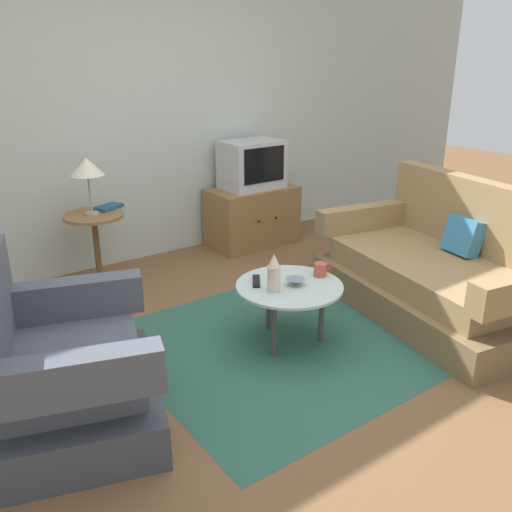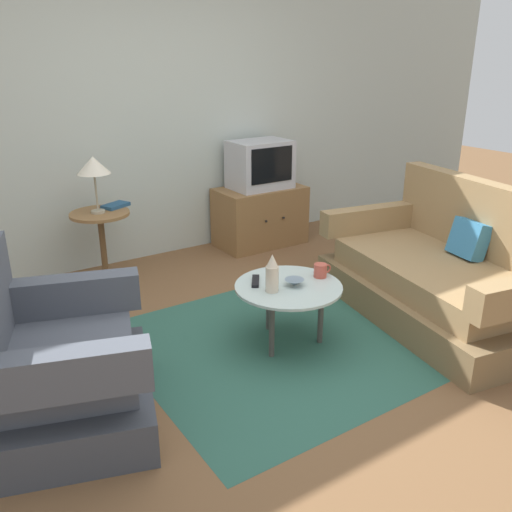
% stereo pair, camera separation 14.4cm
% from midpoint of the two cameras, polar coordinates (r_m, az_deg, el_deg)
% --- Properties ---
extents(ground_plane, '(16.00, 16.00, 0.00)m').
position_cam_midpoint_polar(ground_plane, '(3.53, 2.59, -10.25)').
color(ground_plane, brown).
extents(back_wall, '(9.00, 0.12, 2.70)m').
position_cam_midpoint_polar(back_wall, '(5.01, -13.86, 14.76)').
color(back_wall, '#B2BCB2').
rests_on(back_wall, ground).
extents(area_rug, '(2.01, 1.82, 0.00)m').
position_cam_midpoint_polar(area_rug, '(3.68, 2.27, -8.88)').
color(area_rug, '#2D5B4C').
rests_on(area_rug, ground).
extents(armchair, '(1.08, 1.18, 0.92)m').
position_cam_midpoint_polar(armchair, '(2.95, -21.30, -11.53)').
color(armchair, '#3E424B').
rests_on(armchair, ground).
extents(couch, '(1.25, 1.89, 0.95)m').
position_cam_midpoint_polar(couch, '(4.16, 17.84, -1.76)').
color(couch, brown).
rests_on(couch, ground).
extents(coffee_table, '(0.70, 0.70, 0.41)m').
position_cam_midpoint_polar(coffee_table, '(3.51, 2.34, -3.65)').
color(coffee_table, '#B2C6C1').
rests_on(coffee_table, ground).
extents(side_table, '(0.48, 0.48, 0.61)m').
position_cam_midpoint_polar(side_table, '(4.57, -17.40, 2.13)').
color(side_table, olive).
rests_on(side_table, ground).
extents(tv_stand, '(0.86, 0.52, 0.57)m').
position_cam_midpoint_polar(tv_stand, '(5.40, -1.18, 4.22)').
color(tv_stand, olive).
rests_on(tv_stand, ground).
extents(television, '(0.57, 0.41, 0.46)m').
position_cam_midpoint_polar(television, '(5.28, -1.22, 9.60)').
color(television, '#B7B7BC').
rests_on(television, tv_stand).
extents(table_lamp, '(0.26, 0.26, 0.45)m').
position_cam_midpoint_polar(table_lamp, '(4.43, -18.27, 8.78)').
color(table_lamp, '#9E937A').
rests_on(table_lamp, side_table).
extents(vase, '(0.08, 0.08, 0.25)m').
position_cam_midpoint_polar(vase, '(3.36, 0.67, -1.86)').
color(vase, beige).
rests_on(vase, coffee_table).
extents(mug, '(0.13, 0.09, 0.09)m').
position_cam_midpoint_polar(mug, '(3.64, 5.68, -1.42)').
color(mug, '#B74C3D').
rests_on(mug, coffee_table).
extents(bowl, '(0.13, 0.13, 0.04)m').
position_cam_midpoint_polar(bowl, '(3.49, 2.98, -2.73)').
color(bowl, slate).
rests_on(bowl, coffee_table).
extents(tv_remote_dark, '(0.14, 0.17, 0.02)m').
position_cam_midpoint_polar(tv_remote_dark, '(3.52, -1.14, -2.66)').
color(tv_remote_dark, black).
rests_on(tv_remote_dark, coffee_table).
extents(book, '(0.26, 0.21, 0.03)m').
position_cam_midpoint_polar(book, '(4.64, -16.08, 4.96)').
color(book, navy).
rests_on(book, side_table).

